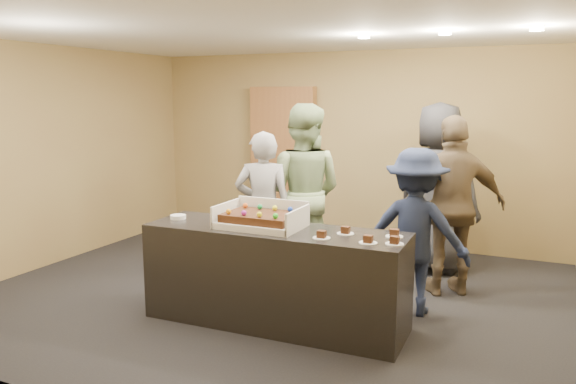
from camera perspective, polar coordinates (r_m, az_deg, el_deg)
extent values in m
plane|color=black|center=(6.08, -1.63, -10.29)|extent=(6.00, 6.00, 0.00)
plane|color=white|center=(5.75, -1.76, 15.92)|extent=(6.00, 6.00, 0.00)
cube|color=olive|center=(8.07, 6.15, 4.47)|extent=(6.00, 0.04, 2.70)
cube|color=olive|center=(3.71, -18.92, -2.14)|extent=(6.00, 0.04, 2.70)
cube|color=olive|center=(7.56, -22.61, 3.44)|extent=(0.04, 5.00, 2.70)
cube|color=black|center=(5.19, -1.35, -8.57)|extent=(2.41, 0.74, 0.90)
cube|color=brown|center=(8.37, -0.52, 3.04)|extent=(1.01, 0.15, 2.22)
cube|color=white|center=(5.12, -2.77, -3.26)|extent=(0.73, 0.51, 0.06)
cube|color=white|center=(5.28, -6.33, -2.13)|extent=(0.02, 0.51, 0.20)
cube|color=white|center=(4.95, 1.01, -2.86)|extent=(0.02, 0.51, 0.20)
cube|color=white|center=(5.33, -1.53, -1.85)|extent=(0.73, 0.02, 0.22)
cube|color=black|center=(5.11, -2.78, -2.55)|extent=(0.65, 0.45, 0.07)
sphere|color=orange|center=(5.34, -4.36, -1.37)|extent=(0.05, 0.05, 0.05)
sphere|color=green|center=(5.27, -2.87, -1.50)|extent=(0.05, 0.05, 0.05)
sphere|color=#FFFE1A|center=(5.20, -1.35, -1.64)|extent=(0.05, 0.05, 0.05)
sphere|color=blue|center=(5.14, 0.22, -1.78)|extent=(0.05, 0.05, 0.05)
sphere|color=orange|center=(5.08, -6.05, -1.98)|extent=(0.05, 0.05, 0.05)
sphere|color=purple|center=(5.00, -4.51, -2.13)|extent=(0.05, 0.05, 0.05)
sphere|color=yellow|center=(4.93, -2.92, -2.29)|extent=(0.05, 0.05, 0.05)
sphere|color=green|center=(4.86, -1.28, -2.45)|extent=(0.05, 0.05, 0.05)
cylinder|color=white|center=(5.57, -11.10, -2.49)|extent=(0.15, 0.15, 0.04)
cylinder|color=white|center=(4.73, 3.42, -4.69)|extent=(0.15, 0.15, 0.01)
cube|color=black|center=(4.72, 3.43, -4.29)|extent=(0.07, 0.06, 0.06)
cylinder|color=white|center=(4.89, 5.85, -4.23)|extent=(0.15, 0.15, 0.01)
cube|color=black|center=(4.88, 5.86, -3.84)|extent=(0.07, 0.06, 0.06)
cylinder|color=white|center=(4.61, 8.13, -5.14)|extent=(0.15, 0.15, 0.01)
cube|color=black|center=(4.60, 8.14, -4.73)|extent=(0.07, 0.06, 0.06)
cylinder|color=white|center=(4.85, 10.74, -4.46)|extent=(0.15, 0.15, 0.01)
cube|color=black|center=(4.85, 10.75, -4.07)|extent=(0.07, 0.06, 0.06)
cylinder|color=white|center=(4.62, 10.76, -5.20)|extent=(0.15, 0.15, 0.01)
cube|color=black|center=(4.61, 10.77, -4.80)|extent=(0.07, 0.06, 0.06)
imported|color=#97979B|center=(6.14, -2.52, -1.79)|extent=(0.73, 0.61, 1.71)
imported|color=#8EA775|center=(6.37, 1.43, -0.03)|extent=(1.07, 0.88, 2.00)
imported|color=#18213D|center=(5.50, 12.80, -3.96)|extent=(1.05, 0.62, 1.60)
imported|color=brown|center=(6.10, 16.43, -1.39)|extent=(1.19, 0.94, 1.89)
imported|color=#2A2A2F|center=(6.87, 14.95, 0.41)|extent=(1.08, 0.80, 2.01)
cylinder|color=#FFEAC6|center=(5.91, 7.71, 15.37)|extent=(0.12, 0.12, 0.03)
cylinder|color=#FFEAC6|center=(5.73, 15.67, 15.28)|extent=(0.12, 0.12, 0.03)
cylinder|color=#FFEAC6|center=(5.66, 23.96, 14.90)|extent=(0.12, 0.12, 0.03)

